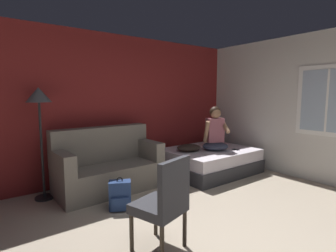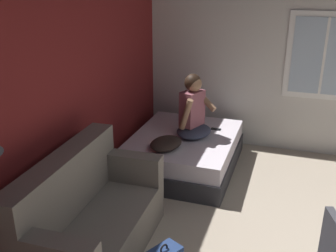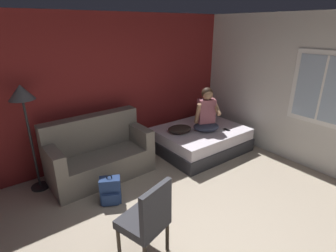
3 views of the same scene
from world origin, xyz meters
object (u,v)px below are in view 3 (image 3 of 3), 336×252
at_px(bed, 200,139).
at_px(throw_pillow, 180,129).
at_px(side_chair, 147,218).
at_px(cell_phone, 226,130).
at_px(person_seated, 206,113).
at_px(floor_lamp, 23,103).
at_px(couch, 99,154).
at_px(backpack, 110,191).

bearing_deg(bed, throw_pillow, 168.30).
distance_m(side_chair, cell_phone, 3.03).
bearing_deg(side_chair, throw_pillow, 43.04).
height_order(person_seated, throw_pillow, person_seated).
height_order(cell_phone, floor_lamp, floor_lamp).
height_order(side_chair, floor_lamp, floor_lamp).
height_order(bed, couch, couch).
bearing_deg(person_seated, bed, 99.98).
xyz_separation_m(couch, backpack, (-0.19, -0.83, -0.20)).
distance_m(backpack, cell_phone, 2.67).
bearing_deg(side_chair, couch, 82.04).
xyz_separation_m(cell_phone, floor_lamp, (-3.41, 0.91, 0.94)).
height_order(couch, throw_pillow, couch).
bearing_deg(side_chair, backpack, 85.69).
height_order(bed, backpack, bed).
distance_m(bed, side_chair, 2.91).
bearing_deg(floor_lamp, cell_phone, -14.88).
bearing_deg(throw_pillow, backpack, -161.56).
xyz_separation_m(bed, side_chair, (-2.37, -1.66, 0.30)).
bearing_deg(floor_lamp, throw_pillow, -9.70).
xyz_separation_m(side_chair, backpack, (0.09, 1.16, -0.34)).
relative_size(bed, floor_lamp, 1.04).
distance_m(couch, cell_phone, 2.56).
bearing_deg(throw_pillow, couch, 171.96).
xyz_separation_m(backpack, throw_pillow, (1.80, 0.60, 0.36)).
height_order(couch, backpack, couch).
xyz_separation_m(couch, floor_lamp, (-0.96, 0.21, 1.04)).
relative_size(couch, backpack, 3.76).
height_order(couch, cell_phone, couch).
bearing_deg(floor_lamp, couch, -12.44).
bearing_deg(floor_lamp, person_seated, -12.08).
xyz_separation_m(bed, cell_phone, (0.37, -0.37, 0.25)).
xyz_separation_m(person_seated, floor_lamp, (-3.07, 0.66, 0.59)).
relative_size(cell_phone, floor_lamp, 0.08).
xyz_separation_m(bed, backpack, (-2.28, -0.50, -0.04)).
relative_size(couch, person_seated, 1.97).
height_order(backpack, floor_lamp, floor_lamp).
relative_size(couch, side_chair, 1.76).
xyz_separation_m(side_chair, person_seated, (2.39, 1.54, 0.30)).
height_order(bed, person_seated, person_seated).
xyz_separation_m(person_seated, backpack, (-2.30, -0.38, -0.64)).
relative_size(backpack, cell_phone, 3.18).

